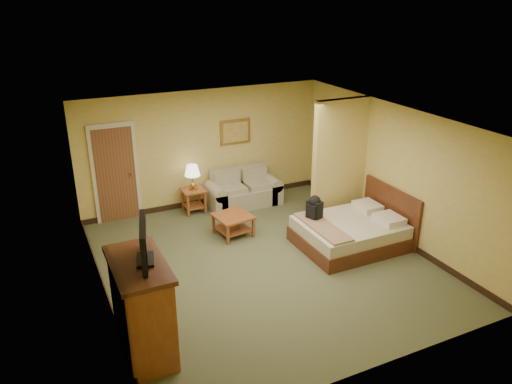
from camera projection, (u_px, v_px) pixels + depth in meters
floor at (264, 263)px, 8.94m from camera, size 6.00×6.00×0.00m
ceiling at (265, 121)px, 7.95m from camera, size 6.00×6.00×0.00m
back_wall at (204, 149)px, 10.95m from camera, size 5.50×0.02×2.60m
left_wall at (97, 227)px, 7.35m from camera, size 0.02×6.00×2.60m
right_wall at (393, 172)px, 9.54m from camera, size 0.02×6.00×2.60m
partition at (339, 163)px, 10.07m from camera, size 1.20×0.15×2.60m
door at (116, 174)px, 10.25m from camera, size 0.94×0.16×2.10m
baseboard at (206, 201)px, 11.41m from camera, size 5.50×0.02×0.12m
loveseat at (243, 193)px, 11.28m from camera, size 1.64×0.76×0.83m
side_table at (194, 197)px, 10.86m from camera, size 0.48×0.48×0.53m
table_lamp at (192, 171)px, 10.63m from camera, size 0.33×0.33×0.55m
coffee_table at (233, 221)px, 9.84m from camera, size 0.76×0.76×0.43m
wall_picture at (235, 132)px, 11.11m from camera, size 0.72×0.04×0.56m
dresser at (142, 308)px, 6.52m from camera, size 0.67×1.28×1.37m
tv at (144, 243)px, 6.21m from camera, size 0.30×0.85×0.53m
bed at (352, 231)px, 9.47m from camera, size 1.93×1.59×1.03m
backpack at (315, 207)px, 9.36m from camera, size 0.27×0.33×0.48m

